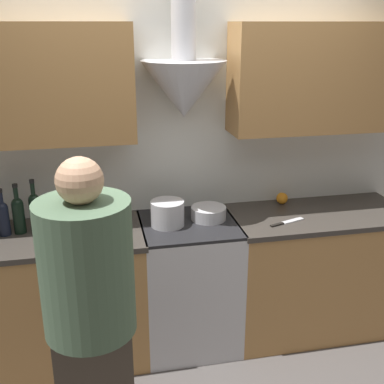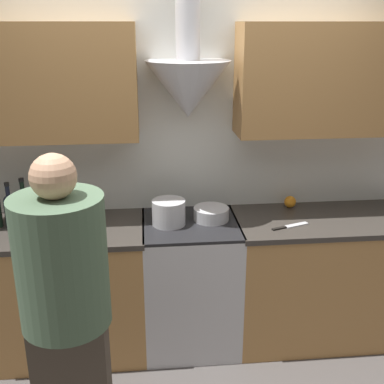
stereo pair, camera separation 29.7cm
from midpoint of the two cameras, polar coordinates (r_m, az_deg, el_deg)
name	(u,v)px [view 1 (the left image)]	position (r m, az deg, el deg)	size (l,w,h in m)	color
ground_plane	(200,371)	(3.34, -1.80, -20.54)	(12.00, 12.00, 0.00)	#4C4744
wall_back	(183,130)	(3.24, -3.67, 7.29)	(8.40, 0.54, 2.60)	silver
counter_left	(59,297)	(3.36, -18.06, -11.86)	(1.13, 0.62, 0.90)	#B27F47
counter_right	(314,270)	(3.59, 11.96, -9.11)	(1.24, 0.62, 0.90)	#B27F47
stove_range	(189,283)	(3.35, -2.94, -10.78)	(0.63, 0.60, 0.90)	silver
wine_bottle_2	(3,217)	(3.20, -23.99, -2.73)	(0.07, 0.07, 0.30)	black
wine_bottle_3	(18,213)	(3.20, -22.43, -2.39)	(0.07, 0.07, 0.32)	black
wine_bottle_4	(35,210)	(3.18, -20.69, -2.10)	(0.07, 0.07, 0.34)	black
stock_pot	(167,213)	(3.10, -5.68, -2.59)	(0.22, 0.22, 0.16)	silver
mixing_bowl	(209,213)	(3.19, -0.68, -2.56)	(0.23, 0.23, 0.09)	silver
orange_fruit	(282,198)	(3.50, 8.26, -0.79)	(0.08, 0.08, 0.08)	orange
chefs_knife	(287,222)	(3.19, 8.63, -3.61)	(0.26, 0.11, 0.01)	silver
person_foreground_left	(92,331)	(2.17, -15.80, -15.68)	(0.38, 0.38, 1.68)	#473D33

